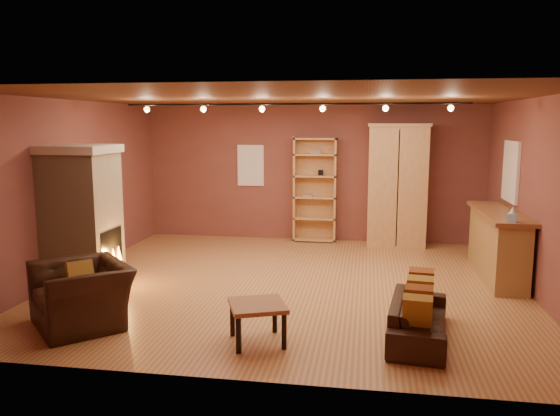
% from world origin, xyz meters
% --- Properties ---
extents(floor, '(7.00, 7.00, 0.00)m').
position_xyz_m(floor, '(0.00, 0.00, 0.00)').
color(floor, '#986236').
rests_on(floor, ground).
extents(ceiling, '(7.00, 7.00, 0.00)m').
position_xyz_m(ceiling, '(0.00, 0.00, 2.80)').
color(ceiling, brown).
rests_on(ceiling, back_wall).
extents(back_wall, '(7.00, 0.02, 2.80)m').
position_xyz_m(back_wall, '(0.00, 3.25, 1.40)').
color(back_wall, brown).
rests_on(back_wall, floor).
extents(left_wall, '(0.02, 6.50, 2.80)m').
position_xyz_m(left_wall, '(-3.50, 0.00, 1.40)').
color(left_wall, brown).
rests_on(left_wall, floor).
extents(right_wall, '(0.02, 6.50, 2.80)m').
position_xyz_m(right_wall, '(3.50, 0.00, 1.40)').
color(right_wall, brown).
rests_on(right_wall, floor).
extents(fireplace, '(1.01, 0.98, 2.12)m').
position_xyz_m(fireplace, '(-3.04, -0.60, 1.06)').
color(fireplace, '#C2B086').
rests_on(fireplace, floor).
extents(back_window, '(0.56, 0.04, 0.86)m').
position_xyz_m(back_window, '(-1.30, 3.23, 1.55)').
color(back_window, white).
rests_on(back_window, back_wall).
extents(bookcase, '(0.88, 0.34, 2.14)m').
position_xyz_m(bookcase, '(0.08, 3.14, 1.09)').
color(bookcase, tan).
rests_on(bookcase, floor).
extents(armoire, '(1.19, 0.68, 2.43)m').
position_xyz_m(armoire, '(1.73, 2.94, 1.22)').
color(armoire, tan).
rests_on(armoire, floor).
extents(bar_counter, '(0.60, 2.24, 1.07)m').
position_xyz_m(bar_counter, '(3.20, 0.84, 0.55)').
color(bar_counter, '#AB874E').
rests_on(bar_counter, floor).
extents(tissue_box, '(0.16, 0.16, 0.23)m').
position_xyz_m(tissue_box, '(3.15, -0.13, 1.16)').
color(tissue_box, '#8CBBE0').
rests_on(tissue_box, bar_counter).
extents(right_window, '(0.05, 0.90, 1.00)m').
position_xyz_m(right_window, '(3.47, 1.40, 1.65)').
color(right_window, white).
rests_on(right_window, right_wall).
extents(loveseat, '(0.65, 1.61, 0.69)m').
position_xyz_m(loveseat, '(1.76, -1.90, 0.33)').
color(loveseat, black).
rests_on(loveseat, floor).
extents(armchair, '(1.35, 1.36, 1.01)m').
position_xyz_m(armchair, '(-2.24, -2.13, 0.51)').
color(armchair, black).
rests_on(armchair, floor).
extents(coffee_table, '(0.78, 0.78, 0.45)m').
position_xyz_m(coffee_table, '(-0.03, -2.32, 0.39)').
color(coffee_table, brown).
rests_on(coffee_table, floor).
extents(track_rail, '(5.20, 0.09, 0.13)m').
position_xyz_m(track_rail, '(0.00, 0.20, 2.69)').
color(track_rail, black).
rests_on(track_rail, ceiling).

